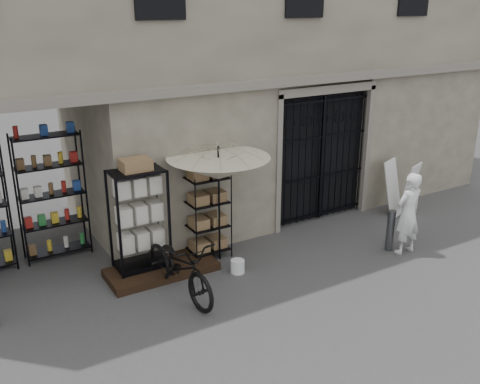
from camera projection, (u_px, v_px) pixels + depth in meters
ground at (317, 276)px, 9.80m from camera, size 80.00×80.00×0.00m
main_building at (210, 14)px, 11.54m from camera, size 14.00×4.00×9.00m
shop_recess at (19, 197)px, 9.38m from camera, size 3.00×1.70×3.00m
shop_shelving at (13, 202)px, 9.85m from camera, size 2.70×0.50×2.50m
iron_gate at (317, 155)px, 11.99m from camera, size 2.50×0.21×3.00m
step_platform at (162, 269)px, 9.86m from camera, size 2.00×0.90×0.15m
display_cabinet at (140, 225)px, 9.56m from camera, size 0.93×0.59×2.00m
wire_rack at (207, 216)px, 10.29m from camera, size 0.90×0.78×1.73m
market_umbrella at (218, 162)px, 9.79m from camera, size 2.15×2.17×2.73m
white_bucket at (238, 266)px, 9.88m from camera, size 0.31×0.31×0.25m
bicycle at (180, 294)px, 9.17m from camera, size 0.83×1.14×2.03m
steel_bollard at (390, 231)px, 10.69m from camera, size 0.20×0.20×0.85m
shopkeeper at (404, 252)px, 10.73m from camera, size 0.63×1.67×0.40m
easel_sign at (401, 188)px, 12.45m from camera, size 0.81×0.86×1.26m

